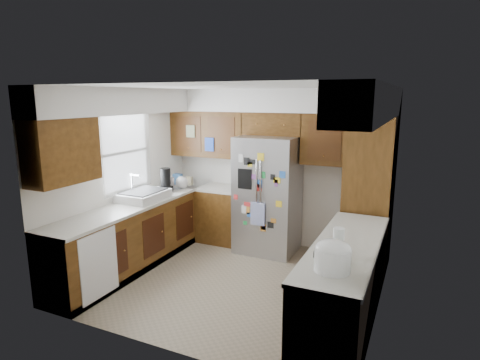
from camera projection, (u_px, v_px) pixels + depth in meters
name	position (u px, v px, depth m)	size (l,w,h in m)	color
floor	(234.00, 281.00, 5.29)	(3.60, 3.60, 0.00)	gray
room_shell	(239.00, 140.00, 5.29)	(3.64, 3.24, 2.52)	white
left_counter_run	(150.00, 235.00, 5.79)	(1.36, 3.20, 0.92)	#3E250B
right_counter_run	(344.00, 289.00, 4.17)	(0.63, 2.25, 0.92)	#3E250B
pantry	(369.00, 194.00, 5.48)	(0.60, 0.90, 2.15)	#3E250B
fridge	(268.00, 195.00, 6.18)	(0.90, 0.79, 1.80)	#96969B
bridge_cabinet	(274.00, 124.00, 6.16)	(0.96, 0.34, 0.35)	#3E250B
fridge_top_items	(269.00, 104.00, 6.12)	(0.84, 0.31, 0.29)	#181FAF
sink_assembly	(144.00, 195.00, 5.79)	(0.52, 0.70, 0.37)	white
left_counter_clutter	(173.00, 182.00, 6.41)	(0.41, 0.83, 0.38)	black
rice_cooker	(333.00, 255.00, 3.41)	(0.32, 0.31, 0.28)	white
paper_towel	(339.00, 240.00, 3.83)	(0.11, 0.11, 0.24)	white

